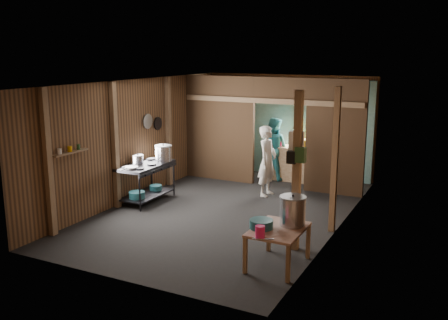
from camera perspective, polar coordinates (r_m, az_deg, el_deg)
The scene contains 42 objects.
floor at distance 10.18m, azimuth 0.51°, elevation -5.84°, with size 4.50×7.00×0.00m, color black.
ceiling at distance 9.68m, azimuth 0.54°, elevation 8.93°, with size 4.50×7.00×0.00m, color #34312D.
wall_back at distance 13.04m, azimuth 7.33°, elevation 3.98°, with size 4.50×0.00×2.60m, color brown.
wall_front at distance 6.96m, azimuth -12.29°, elevation -3.61°, with size 4.50×0.00×2.60m, color brown.
wall_left at distance 11.01m, azimuth -10.06°, elevation 2.34°, with size 0.00×7.00×2.60m, color brown.
wall_right at distance 9.11m, azimuth 13.34°, elevation 0.11°, with size 0.00×7.00×2.60m, color brown.
partition_left at distance 12.37m, azimuth -0.50°, elevation 3.63°, with size 1.85×0.10×2.60m, color #472E1A.
partition_right at distance 11.36m, azimuth 12.64°, elevation 2.54°, with size 1.35×0.10×2.60m, color #472E1A.
partition_header at distance 11.63m, azimuth 6.48°, elevation 7.95°, with size 1.30×0.10×0.60m, color #472E1A.
turquoise_panel at distance 12.99m, azimuth 7.23°, elevation 3.73°, with size 4.40×0.06×2.50m, color #73A1A1.
back_counter at distance 12.59m, azimuth 7.67°, elevation -0.38°, with size 1.20×0.50×0.85m, color #A08460.
wall_clock at distance 12.79m, azimuth 8.31°, elevation 6.50°, with size 0.20×0.20×0.03m, color white.
post_left_a at distance 9.05m, azimuth -19.52°, elevation -0.35°, with size 0.10×0.12×2.60m, color #A08460.
post_left_b at distance 10.35m, azimuth -12.38°, elevation 1.61°, with size 0.10×0.12×2.60m, color #A08460.
post_left_c at distance 11.94m, azimuth -6.36°, elevation 3.23°, with size 0.10×0.12×2.60m, color #A08460.
post_right at distance 8.93m, azimuth 12.60°, elevation -0.09°, with size 0.10×0.12×2.60m, color #A08460.
post_free at distance 7.99m, azimuth 8.36°, elevation -1.39°, with size 0.12×0.12×2.60m, color #A08460.
cross_beam at distance 11.69m, azimuth 5.21°, elevation 6.77°, with size 4.40×0.12×0.12m, color #A08460.
pan_lid_big at distance 11.25m, azimuth -8.75°, elevation 4.41°, with size 0.34×0.34×0.03m, color slate.
pan_lid_small at distance 11.59m, azimuth -7.59°, elevation 4.18°, with size 0.30×0.30×0.03m, color black.
wall_shelf at distance 9.35m, azimuth -17.25°, elevation 0.83°, with size 0.14×0.80×0.03m, color #A08460.
jar_white at distance 9.17m, azimuth -18.35°, elevation 0.94°, with size 0.07×0.07×0.10m, color white.
jar_yellow at distance 9.34m, azimuth -17.28°, elevation 1.22°, with size 0.08×0.08×0.10m, color #D69700.
jar_green at distance 9.50m, azimuth -16.36°, elevation 1.45°, with size 0.06×0.06×0.10m, color #264E25.
bag_white at distance 7.98m, azimuth 8.31°, elevation 2.12°, with size 0.22×0.15×0.32m, color white.
bag_green at distance 7.85m, azimuth 8.77°, elevation 0.59°, with size 0.16×0.12×0.24m, color #264E25.
bag_black at distance 7.88m, azimuth 7.75°, elevation 0.30°, with size 0.14×0.10×0.20m, color black.
gas_range at distance 10.83m, azimuth -8.94°, elevation -2.60°, with size 0.72×1.39×0.82m, color black, non-canonical shape.
prep_table at distance 7.64m, azimuth 6.19°, elevation -9.90°, with size 0.73×1.01×0.59m, color tan, non-canonical shape.
stove_pot_large at distance 10.96m, azimuth -6.97°, elevation 0.74°, with size 0.37×0.37×0.37m, color #B1B1B9, non-canonical shape.
stove_pot_med at distance 10.79m, azimuth -9.84°, elevation 0.03°, with size 0.24×0.24×0.21m, color #B1B1B9, non-canonical shape.
frying_pan at distance 10.35m, azimuth -10.54°, elevation -0.88°, with size 0.27×0.49×0.07m, color slate, non-canonical shape.
blue_tub_front at distance 10.61m, azimuth -9.96°, elevation -3.97°, with size 0.34×0.34×0.14m, color #1F565F.
blue_tub_back at distance 11.16m, azimuth -7.84°, elevation -3.16°, with size 0.27×0.27×0.11m, color #1F565F.
stock_pot at distance 7.62m, azimuth 7.88°, elevation -5.87°, with size 0.41×0.41×0.48m, color #B1B1B9, non-canonical shape.
wash_basin at distance 7.49m, azimuth 4.30°, elevation -7.33°, with size 0.35×0.35×0.13m, color #1F565F.
pink_bucket at distance 7.15m, azimuth 4.16°, elevation -8.18°, with size 0.14×0.14×0.17m, color #F11E6D.
knife at distance 7.10m, azimuth 4.47°, elevation -9.00°, with size 0.30×0.04×0.01m, color #B1B1B9.
yellow_tub at distance 12.37m, azimuth 9.34°, elevation 1.87°, with size 0.40×0.40×0.22m, color #D69700.
red_cup at distance 12.59m, azimuth 6.38°, elevation 1.97°, with size 0.13×0.13×0.15m, color maroon.
cook at distance 11.10m, azimuth 4.99°, elevation -0.12°, with size 0.58×0.38×1.58m, color silver.
worker_back at distance 12.57m, azimuth 5.69°, elevation 1.32°, with size 0.76×0.59×1.57m, color teal.
Camera 1 is at (4.25, -8.68, 3.19)m, focal length 39.85 mm.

